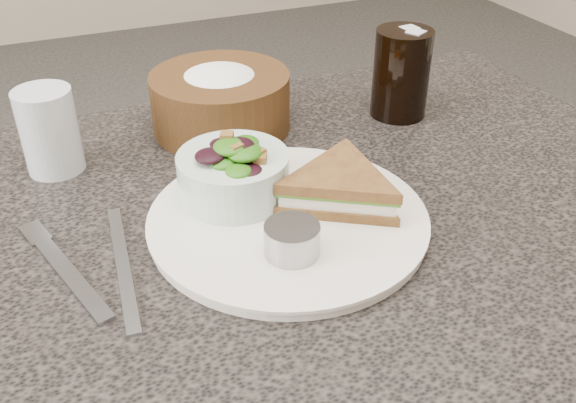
{
  "coord_description": "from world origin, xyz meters",
  "views": [
    {
      "loc": [
        -0.21,
        -0.52,
        1.14
      ],
      "look_at": [
        0.01,
        -0.01,
        0.78
      ],
      "focal_mm": 40.0,
      "sensor_mm": 36.0,
      "label": 1
    }
  ],
  "objects_px": {
    "salad_bowl": "(233,168)",
    "dressing_ramekin": "(292,240)",
    "sandwich": "(340,187)",
    "dinner_plate": "(288,220)",
    "cola_glass": "(402,69)",
    "water_glass": "(49,131)",
    "bread_basket": "(220,92)"
  },
  "relations": [
    {
      "from": "salad_bowl",
      "to": "bread_basket",
      "type": "height_order",
      "value": "bread_basket"
    },
    {
      "from": "cola_glass",
      "to": "water_glass",
      "type": "distance_m",
      "value": 0.46
    },
    {
      "from": "dinner_plate",
      "to": "cola_glass",
      "type": "bearing_deg",
      "value": 37.4
    },
    {
      "from": "dinner_plate",
      "to": "sandwich",
      "type": "xyz_separation_m",
      "value": [
        0.06,
        -0.0,
        0.03
      ]
    },
    {
      "from": "sandwich",
      "to": "water_glass",
      "type": "bearing_deg",
      "value": 172.96
    },
    {
      "from": "dressing_ramekin",
      "to": "cola_glass",
      "type": "relative_size",
      "value": 0.41
    },
    {
      "from": "dressing_ramekin",
      "to": "cola_glass",
      "type": "bearing_deg",
      "value": 42.89
    },
    {
      "from": "bread_basket",
      "to": "cola_glass",
      "type": "bearing_deg",
      "value": -12.84
    },
    {
      "from": "salad_bowl",
      "to": "dressing_ramekin",
      "type": "xyz_separation_m",
      "value": [
        0.02,
        -0.12,
        -0.02
      ]
    },
    {
      "from": "bread_basket",
      "to": "water_glass",
      "type": "bearing_deg",
      "value": -173.25
    },
    {
      "from": "cola_glass",
      "to": "water_glass",
      "type": "height_order",
      "value": "cola_glass"
    },
    {
      "from": "water_glass",
      "to": "cola_glass",
      "type": "bearing_deg",
      "value": -3.63
    },
    {
      "from": "water_glass",
      "to": "salad_bowl",
      "type": "bearing_deg",
      "value": -42.91
    },
    {
      "from": "dressing_ramekin",
      "to": "water_glass",
      "type": "relative_size",
      "value": 0.53
    },
    {
      "from": "water_glass",
      "to": "bread_basket",
      "type": "bearing_deg",
      "value": 6.75
    },
    {
      "from": "salad_bowl",
      "to": "water_glass",
      "type": "relative_size",
      "value": 1.19
    },
    {
      "from": "salad_bowl",
      "to": "dressing_ramekin",
      "type": "distance_m",
      "value": 0.12
    },
    {
      "from": "bread_basket",
      "to": "cola_glass",
      "type": "xyz_separation_m",
      "value": [
        0.24,
        -0.05,
        0.01
      ]
    },
    {
      "from": "sandwich",
      "to": "salad_bowl",
      "type": "height_order",
      "value": "salad_bowl"
    },
    {
      "from": "sandwich",
      "to": "water_glass",
      "type": "relative_size",
      "value": 1.48
    },
    {
      "from": "dinner_plate",
      "to": "bread_basket",
      "type": "bearing_deg",
      "value": 88.37
    },
    {
      "from": "sandwich",
      "to": "dinner_plate",
      "type": "bearing_deg",
      "value": -148.17
    },
    {
      "from": "salad_bowl",
      "to": "cola_glass",
      "type": "relative_size",
      "value": 0.91
    },
    {
      "from": "sandwich",
      "to": "dressing_ramekin",
      "type": "distance_m",
      "value": 0.1
    },
    {
      "from": "sandwich",
      "to": "dressing_ramekin",
      "type": "xyz_separation_m",
      "value": [
        -0.08,
        -0.06,
        -0.0
      ]
    },
    {
      "from": "dinner_plate",
      "to": "water_glass",
      "type": "relative_size",
      "value": 2.86
    },
    {
      "from": "cola_glass",
      "to": "dressing_ramekin",
      "type": "bearing_deg",
      "value": -137.11
    },
    {
      "from": "dressing_ramekin",
      "to": "dinner_plate",
      "type": "bearing_deg",
      "value": 70.38
    },
    {
      "from": "dinner_plate",
      "to": "dressing_ramekin",
      "type": "bearing_deg",
      "value": -109.62
    },
    {
      "from": "bread_basket",
      "to": "water_glass",
      "type": "height_order",
      "value": "bread_basket"
    },
    {
      "from": "cola_glass",
      "to": "sandwich",
      "type": "bearing_deg",
      "value": -134.75
    },
    {
      "from": "sandwich",
      "to": "bread_basket",
      "type": "relative_size",
      "value": 0.82
    }
  ]
}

